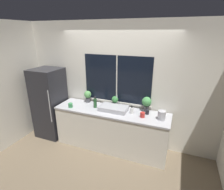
# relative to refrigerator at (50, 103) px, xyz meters

# --- Properties ---
(ground_plane) EXTENTS (14.00, 14.00, 0.00)m
(ground_plane) POSITION_rel_refrigerator_xyz_m (1.59, -0.28, -0.84)
(ground_plane) COLOR brown
(wall_back) EXTENTS (8.00, 0.09, 2.70)m
(wall_back) POSITION_rel_refrigerator_xyz_m (1.59, 0.40, 0.51)
(wall_back) COLOR silver
(wall_back) RESTS_ON ground_plane
(wall_left) EXTENTS (0.06, 7.00, 2.70)m
(wall_left) POSITION_rel_refrigerator_xyz_m (-0.60, 1.22, 0.51)
(wall_left) COLOR silver
(wall_left) RESTS_ON ground_plane
(wall_right) EXTENTS (0.06, 7.00, 2.70)m
(wall_right) POSITION_rel_refrigerator_xyz_m (3.78, 1.22, 0.51)
(wall_right) COLOR silver
(wall_right) RESTS_ON ground_plane
(counter) EXTENTS (2.45, 0.64, 0.90)m
(counter) POSITION_rel_refrigerator_xyz_m (1.59, 0.02, -0.39)
(counter) COLOR silver
(counter) RESTS_ON ground_plane
(refrigerator) EXTENTS (0.64, 0.66, 1.67)m
(refrigerator) POSITION_rel_refrigerator_xyz_m (0.00, 0.00, 0.00)
(refrigerator) COLOR #232328
(refrigerator) RESTS_ON ground_plane
(sink) EXTENTS (0.59, 0.40, 0.28)m
(sink) POSITION_rel_refrigerator_xyz_m (1.64, 0.05, 0.11)
(sink) COLOR #ADADB2
(sink) RESTS_ON counter
(potted_plant_left) EXTENTS (0.17, 0.17, 0.28)m
(potted_plant_left) POSITION_rel_refrigerator_xyz_m (0.91, 0.26, 0.23)
(potted_plant_left) COLOR #4C4C51
(potted_plant_left) RESTS_ON counter
(potted_plant_center) EXTENTS (0.15, 0.15, 0.24)m
(potted_plant_center) POSITION_rel_refrigerator_xyz_m (1.59, 0.26, 0.19)
(potted_plant_center) COLOR #4C4C51
(potted_plant_center) RESTS_ON counter
(potted_plant_right) EXTENTS (0.20, 0.20, 0.31)m
(potted_plant_right) POSITION_rel_refrigerator_xyz_m (2.29, 0.26, 0.26)
(potted_plant_right) COLOR #4C4C51
(potted_plant_right) RESTS_ON counter
(soap_bottle) EXTENTS (0.07, 0.07, 0.17)m
(soap_bottle) POSITION_rel_refrigerator_xyz_m (2.04, 0.05, 0.13)
(soap_bottle) COLOR white
(soap_bottle) RESTS_ON counter
(bottle_tall) EXTENTS (0.07, 0.07, 0.26)m
(bottle_tall) POSITION_rel_refrigerator_xyz_m (1.21, 0.04, 0.17)
(bottle_tall) COLOR #235128
(bottle_tall) RESTS_ON counter
(mug_red) EXTENTS (0.09, 0.09, 0.10)m
(mug_red) POSITION_rel_refrigerator_xyz_m (2.27, -0.04, 0.11)
(mug_red) COLOR #B72D28
(mug_red) RESTS_ON counter
(mug_green) EXTENTS (0.09, 0.09, 0.10)m
(mug_green) POSITION_rel_refrigerator_xyz_m (0.70, -0.15, 0.11)
(mug_green) COLOR #38844C
(mug_green) RESTS_ON counter
(mug_black) EXTENTS (0.08, 0.08, 0.08)m
(mug_black) POSITION_rel_refrigerator_xyz_m (2.33, 0.13, 0.10)
(mug_black) COLOR black
(mug_black) RESTS_ON counter
(kettle) EXTENTS (0.15, 0.15, 0.20)m
(kettle) POSITION_rel_refrigerator_xyz_m (2.63, -0.00, 0.16)
(kettle) COLOR #B2B2B7
(kettle) RESTS_ON counter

